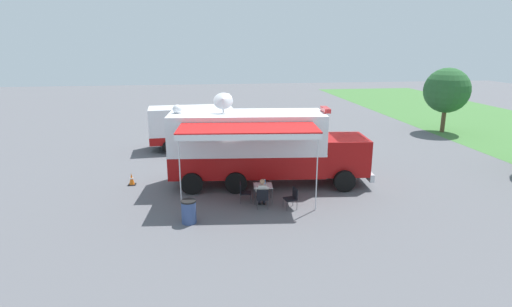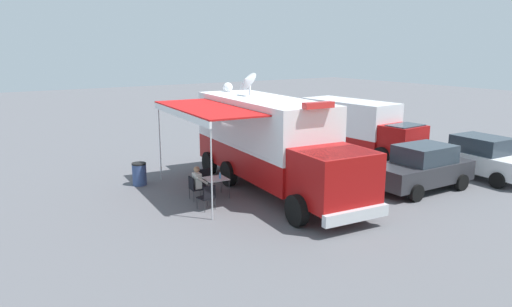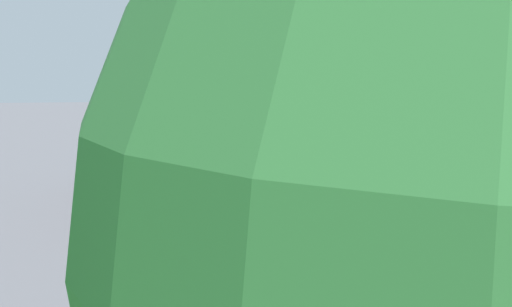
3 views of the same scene
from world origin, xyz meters
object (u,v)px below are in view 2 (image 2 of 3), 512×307
object	(u,v)px
water_bottle	(220,176)
seated_responder	(199,182)
folding_chair_beside_table	(206,179)
traffic_cone	(211,152)
command_truck	(271,141)
folding_table	(216,180)
trash_bin	(139,174)
folding_chair_spare_by_truck	(208,196)
folding_chair_at_table	(195,186)
support_truck	(357,127)
car_far_corner	(483,157)
car_behind_truck	(422,168)

from	to	relation	value
water_bottle	seated_responder	world-z (taller)	seated_responder
folding_chair_beside_table	traffic_cone	distance (m)	5.90
command_truck	folding_table	size ratio (longest dim) A/B	11.11
trash_bin	folding_chair_spare_by_truck	bearing A→B (deg)	101.55
command_truck	folding_chair_at_table	bearing A→B (deg)	-8.85
command_truck	water_bottle	distance (m)	2.41
folding_chair_spare_by_truck	traffic_cone	xyz separation A→B (m)	(-3.90, -7.04, -0.23)
traffic_cone	support_truck	world-z (taller)	support_truck
folding_chair_at_table	seated_responder	size ratio (longest dim) A/B	0.70
support_truck	car_far_corner	size ratio (longest dim) A/B	1.61
folding_chair_at_table	traffic_cone	distance (m)	6.93
command_truck	folding_table	distance (m)	2.61
folding_chair_beside_table	trash_bin	distance (m)	2.90
folding_table	folding_chair_at_table	world-z (taller)	folding_chair_at_table
folding_chair_spare_by_truck	seated_responder	size ratio (longest dim) A/B	0.70
folding_chair_spare_by_truck	folding_table	bearing A→B (deg)	-130.19
command_truck	seated_responder	bearing A→B (deg)	-9.08
traffic_cone	car_behind_truck	distance (m)	10.38
folding_chair_spare_by_truck	traffic_cone	size ratio (longest dim) A/B	1.50
command_truck	seated_responder	distance (m)	3.18
folding_table	water_bottle	world-z (taller)	water_bottle
trash_bin	car_far_corner	distance (m)	14.36
seated_responder	car_far_corner	xyz separation A→B (m)	(-11.39, 3.95, 0.23)
water_bottle	car_behind_truck	xyz separation A→B (m)	(-7.00, 3.45, 0.05)
support_truck	trash_bin	bearing A→B (deg)	-2.46
water_bottle	trash_bin	world-z (taller)	water_bottle
folding_chair_beside_table	traffic_cone	world-z (taller)	folding_chair_beside_table
folding_chair_at_table	folding_chair_spare_by_truck	xyz separation A→B (m)	(0.12, 1.23, 0.00)
command_truck	folding_chair_at_table	xyz separation A→B (m)	(3.05, -0.48, -1.43)
folding_chair_at_table	traffic_cone	bearing A→B (deg)	-123.07
folding_chair_at_table	car_behind_truck	world-z (taller)	car_behind_truck
command_truck	trash_bin	bearing A→B (deg)	-40.58
water_bottle	folding_chair_beside_table	xyz separation A→B (m)	(0.11, -0.95, -0.32)
water_bottle	folding_chair_at_table	world-z (taller)	water_bottle
folding_chair_at_table	car_behind_truck	xyz separation A→B (m)	(-7.93, 3.69, 0.37)
water_bottle	seated_responder	bearing A→B (deg)	-16.95
folding_table	seated_responder	distance (m)	0.62
folding_chair_beside_table	command_truck	bearing A→B (deg)	152.21
car_behind_truck	car_far_corner	distance (m)	3.66
folding_chair_beside_table	folding_chair_spare_by_truck	bearing A→B (deg)	64.16
folding_chair_spare_by_truck	support_truck	distance (m)	11.38
folding_table	folding_chair_beside_table	world-z (taller)	folding_chair_beside_table
car_behind_truck	seated_responder	bearing A→B (deg)	-25.41
folding_chair_at_table	seated_responder	xyz separation A→B (m)	(-0.19, 0.02, 0.14)
support_truck	car_behind_truck	distance (m)	6.75
folding_chair_beside_table	car_far_corner	distance (m)	11.74
command_truck	car_behind_truck	xyz separation A→B (m)	(-4.87, 3.22, -1.06)
command_truck	folding_chair_at_table	world-z (taller)	command_truck
folding_chair_spare_by_truck	car_behind_truck	bearing A→B (deg)	163.01
folding_chair_beside_table	seated_responder	bearing A→B (deg)	48.83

